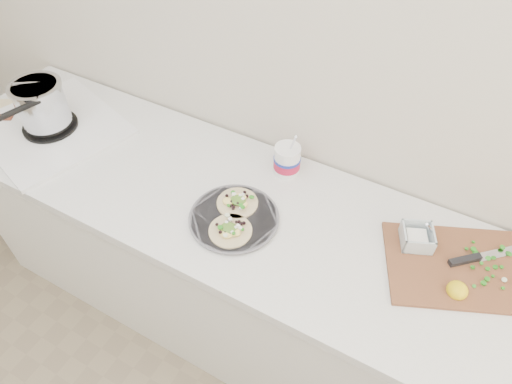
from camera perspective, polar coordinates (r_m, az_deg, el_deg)
The scene contains 5 objects.
counter at distance 1.99m, azimuth -2.70°, elevation -9.25°, with size 2.44×0.66×0.90m.
stove at distance 2.03m, azimuth -24.86°, elevation 8.96°, with size 0.66×0.63×0.26m.
taco_plate at distance 1.55m, azimuth -2.77°, elevation -3.06°, with size 0.31×0.31×0.04m.
tub at distance 1.67m, azimuth 3.98°, elevation 4.19°, with size 0.10×0.10×0.22m.
cutboard at distance 1.56m, azimuth 23.84°, elevation -7.95°, with size 0.53×0.46×0.07m.
Camera 1 is at (0.62, 0.51, 2.10)m, focal length 32.00 mm.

